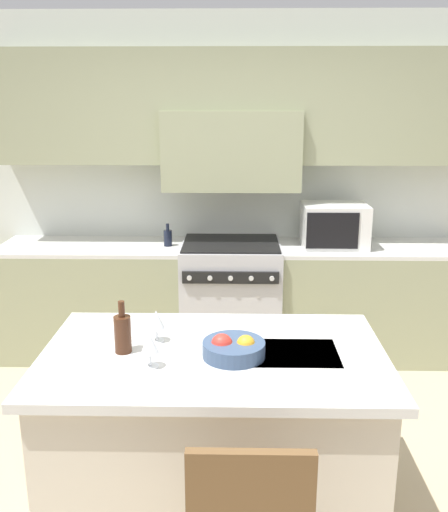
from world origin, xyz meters
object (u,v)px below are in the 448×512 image
object	(u,v)px
range_stove	(231,299)
oil_bottle_on_counter	(168,237)
wine_bottle	(123,333)
fruit_bowl	(233,348)
microwave	(334,225)
wine_glass_near	(150,344)
wine_glass_far	(156,320)

from	to	relation	value
range_stove	oil_bottle_on_counter	xyz separation A→B (m)	(-0.50, 0.00, 0.51)
wine_bottle	fruit_bowl	distance (m)	0.52
range_stove	wine_bottle	world-z (taller)	wine_bottle
microwave	oil_bottle_on_counter	distance (m)	1.30
wine_glass_near	oil_bottle_on_counter	xyz separation A→B (m)	(-0.16, 2.04, -0.01)
microwave	wine_bottle	world-z (taller)	microwave
range_stove	wine_glass_far	bearing A→B (deg)	-101.23
wine_bottle	oil_bottle_on_counter	size ratio (longest dim) A/B	1.41
wine_bottle	fruit_bowl	size ratio (longest dim) A/B	0.87
wine_bottle	wine_glass_far	xyz separation A→B (m)	(0.14, 0.13, 0.01)
wine_bottle	wine_glass_near	bearing A→B (deg)	-45.96
range_stove	oil_bottle_on_counter	distance (m)	0.71
range_stove	fruit_bowl	world-z (taller)	fruit_bowl
microwave	wine_bottle	distance (m)	2.30
range_stove	wine_glass_far	size ratio (longest dim) A/B	5.89
microwave	wine_glass_near	xyz separation A→B (m)	(-1.14, -2.06, -0.09)
wine_glass_far	oil_bottle_on_counter	bearing A→B (deg)	94.79
range_stove	microwave	bearing A→B (deg)	1.33
microwave	fruit_bowl	size ratio (longest dim) A/B	1.72
wine_bottle	wine_glass_far	size ratio (longest dim) A/B	1.57
wine_glass_near	oil_bottle_on_counter	size ratio (longest dim) A/B	0.90
wine_glass_near	wine_glass_far	distance (m)	0.28
range_stove	fruit_bowl	xyz separation A→B (m)	(0.03, -1.92, 0.45)
fruit_bowl	oil_bottle_on_counter	distance (m)	2.00
wine_bottle	wine_glass_near	size ratio (longest dim) A/B	1.57
microwave	oil_bottle_on_counter	bearing A→B (deg)	-179.30
oil_bottle_on_counter	wine_glass_near	bearing A→B (deg)	-85.61
wine_glass_far	microwave	bearing A→B (deg)	57.00
wine_glass_far	range_stove	bearing A→B (deg)	78.77
wine_glass_near	fruit_bowl	distance (m)	0.39
wine_bottle	wine_glass_far	bearing A→B (deg)	41.66
microwave	wine_glass_far	xyz separation A→B (m)	(-1.15, -1.78, -0.09)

